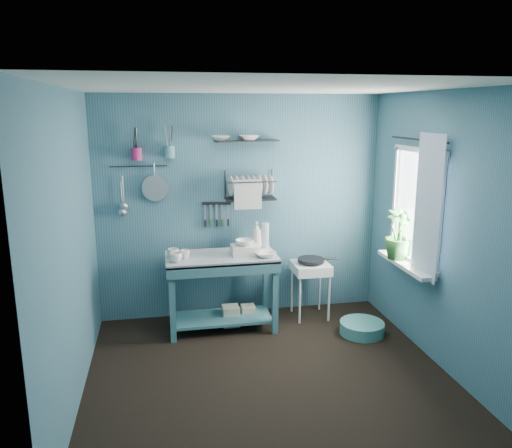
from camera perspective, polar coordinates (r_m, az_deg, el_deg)
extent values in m
plane|color=black|center=(4.69, 1.42, -16.85)|extent=(3.20, 3.20, 0.00)
plane|color=silver|center=(4.07, 1.63, 15.36)|extent=(3.20, 3.20, 0.00)
plane|color=#345C6B|center=(5.65, -1.75, 1.92)|extent=(3.20, 0.00, 3.20)
plane|color=#345C6B|center=(2.83, 8.12, -9.52)|extent=(3.20, 0.00, 3.20)
plane|color=#345C6B|center=(4.18, -20.48, -2.85)|extent=(0.00, 3.00, 3.00)
plane|color=#345C6B|center=(4.80, 20.51, -0.86)|extent=(0.00, 3.00, 3.00)
cube|color=#366972|center=(5.43, -3.92, -7.76)|extent=(1.20, 0.65, 0.83)
imported|color=white|center=(5.09, -9.16, -3.81)|extent=(0.12, 0.12, 0.10)
imported|color=white|center=(5.19, -8.09, -3.47)|extent=(0.14, 0.14, 0.09)
imported|color=white|center=(5.25, -9.44, -3.32)|extent=(0.17, 0.17, 0.10)
cube|color=silver|center=(5.30, -1.29, -2.98)|extent=(0.28, 0.22, 0.10)
imported|color=white|center=(5.27, -1.29, -2.14)|extent=(0.20, 0.19, 0.06)
imported|color=silver|center=(5.51, 0.07, -1.28)|extent=(0.11, 0.12, 0.30)
cylinder|color=#AFB9C3|center=(5.55, 1.04, -1.28)|extent=(0.09, 0.09, 0.28)
imported|color=white|center=(5.22, 1.13, -3.50)|extent=(0.22, 0.22, 0.05)
cube|color=silver|center=(5.78, 6.21, -7.49)|extent=(0.42, 0.42, 0.64)
cylinder|color=black|center=(5.66, 6.30, -4.11)|extent=(0.30, 0.30, 0.03)
cube|color=black|center=(5.57, -4.55, 2.35)|extent=(0.32, 0.06, 0.03)
cube|color=black|center=(5.49, -0.65, 4.45)|extent=(0.58, 0.33, 0.32)
cube|color=black|center=(5.46, -1.03, 9.48)|extent=(0.72, 0.29, 0.01)
imported|color=white|center=(5.42, -4.04, 10.09)|extent=(0.23, 0.23, 0.05)
imported|color=white|center=(5.46, -0.83, 9.77)|extent=(0.22, 0.22, 0.05)
cylinder|color=#AE205E|center=(5.42, -13.49, 7.79)|extent=(0.11, 0.11, 0.13)
cylinder|color=teal|center=(5.41, -9.85, 8.14)|extent=(0.11, 0.11, 0.13)
cylinder|color=#A3A6AB|center=(5.48, -11.47, 4.05)|extent=(0.28, 0.03, 0.28)
cylinder|color=#A3A6AB|center=(5.51, -14.95, 3.80)|extent=(0.01, 0.01, 0.30)
cylinder|color=#A3A6AB|center=(5.52, -15.11, 3.11)|extent=(0.01, 0.01, 0.30)
cylinder|color=black|center=(5.48, -13.28, 6.44)|extent=(0.60, 0.01, 0.01)
plane|color=white|center=(5.15, 17.93, 1.92)|extent=(0.00, 1.10, 1.10)
cube|color=silver|center=(5.24, 16.67, -4.45)|extent=(0.16, 0.95, 0.04)
plane|color=white|center=(4.85, 18.98, 1.80)|extent=(0.00, 1.35, 1.35)
cylinder|color=black|center=(5.05, 17.99, 9.16)|extent=(0.02, 1.05, 0.02)
imported|color=#2A5F26|center=(5.30, 16.00, -1.11)|extent=(0.33, 0.33, 0.51)
cube|color=tan|center=(5.60, -2.91, -10.43)|extent=(0.18, 0.18, 0.22)
cube|color=tan|center=(5.66, -0.91, -10.26)|extent=(0.15, 0.15, 0.20)
cylinder|color=teal|center=(5.53, 12.01, -11.54)|extent=(0.47, 0.47, 0.13)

